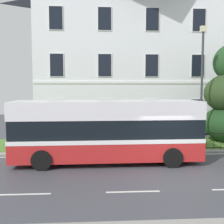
# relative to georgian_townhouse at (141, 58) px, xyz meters

# --- Properties ---
(ground_plane) EXTENTS (60.00, 56.00, 0.18)m
(ground_plane) POSITION_rel_georgian_townhouse_xyz_m (-1.03, -14.10, -6.63)
(ground_plane) COLOR #404249
(georgian_townhouse) EXTENTS (18.62, 10.35, 12.92)m
(georgian_townhouse) POSITION_rel_georgian_townhouse_xyz_m (0.00, 0.00, 0.00)
(georgian_townhouse) COLOR white
(georgian_townhouse) RESTS_ON ground_plane
(iron_verge_railing) EXTENTS (18.28, 0.04, 0.97)m
(iron_verge_railing) POSITION_rel_georgian_townhouse_xyz_m (0.00, -10.48, -5.99)
(iron_verge_railing) COLOR black
(iron_verge_railing) RESTS_ON ground_plane
(single_decker_bus) EXTENTS (9.47, 2.74, 3.16)m
(single_decker_bus) POSITION_rel_georgian_townhouse_xyz_m (-3.81, -12.56, -4.94)
(single_decker_bus) COLOR red
(single_decker_bus) RESTS_ON ground_plane
(street_lamp_post) EXTENTS (0.36, 0.24, 7.51)m
(street_lamp_post) POSITION_rel_georgian_townhouse_xyz_m (2.33, -9.38, -2.23)
(street_lamp_post) COLOR #333338
(street_lamp_post) RESTS_ON ground_plane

